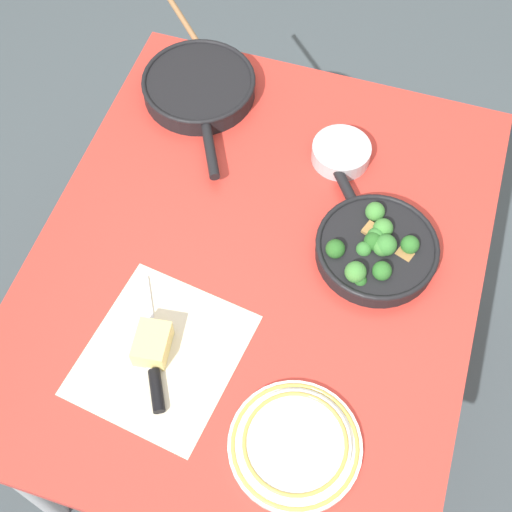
{
  "coord_description": "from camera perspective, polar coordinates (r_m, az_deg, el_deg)",
  "views": [
    {
      "loc": [
        0.73,
        0.23,
        2.09
      ],
      "look_at": [
        0.0,
        0.0,
        0.79
      ],
      "focal_mm": 50.0,
      "sensor_mm": 36.0,
      "label": 1
    }
  ],
  "objects": [
    {
      "name": "skillet_eggs",
      "position": [
        1.8,
        -4.57,
        13.32
      ],
      "size": [
        0.4,
        0.28,
        0.05
      ],
      "rotation": [
        0.0,
        0.0,
        0.47
      ],
      "color": "black",
      "rests_on": "dining_table_red"
    },
    {
      "name": "dining_table_red",
      "position": [
        1.6,
        0.0,
        -1.92
      ],
      "size": [
        1.16,
        0.94,
        0.77
      ],
      "color": "red",
      "rests_on": "ground_plane"
    },
    {
      "name": "ground_plane",
      "position": [
        2.23,
        0.0,
        -10.36
      ],
      "size": [
        14.0,
        14.0,
        0.0
      ],
      "primitive_type": "plane",
      "color": "#424C51"
    },
    {
      "name": "wooden_spoon",
      "position": [
        1.92,
        -4.5,
        16.39
      ],
      "size": [
        0.31,
        0.3,
        0.02
      ],
      "rotation": [
        0.0,
        0.0,
        0.77
      ],
      "color": "#996B42",
      "rests_on": "dining_table_red"
    },
    {
      "name": "grater_knife",
      "position": [
        1.43,
        -8.26,
        -8.33
      ],
      "size": [
        0.27,
        0.17,
        0.02
      ],
      "rotation": [
        0.0,
        0.0,
        3.65
      ],
      "color": "silver",
      "rests_on": "dining_table_red"
    },
    {
      "name": "skillet_broccoli",
      "position": [
        1.53,
        9.56,
        0.68
      ],
      "size": [
        0.33,
        0.28,
        0.08
      ],
      "rotation": [
        0.0,
        0.0,
        3.78
      ],
      "color": "black",
      "rests_on": "dining_table_red"
    },
    {
      "name": "dinner_plate_stack",
      "position": [
        1.36,
        3.15,
        -14.82
      ],
      "size": [
        0.25,
        0.25,
        0.03
      ],
      "color": "white",
      "rests_on": "dining_table_red"
    },
    {
      "name": "prep_bowl_steel",
      "position": [
        1.67,
        6.82,
        8.21
      ],
      "size": [
        0.14,
        0.14,
        0.04
      ],
      "color": "#B7B7BC",
      "rests_on": "dining_table_red"
    },
    {
      "name": "parchment_sheet",
      "position": [
        1.44,
        -7.53,
        -7.82
      ],
      "size": [
        0.36,
        0.33,
        0.0
      ],
      "color": "beige",
      "rests_on": "dining_table_red"
    },
    {
      "name": "cheese_block",
      "position": [
        1.42,
        -8.29,
        -6.98
      ],
      "size": [
        0.09,
        0.08,
        0.05
      ],
      "color": "#EFD67A",
      "rests_on": "dining_table_red"
    }
  ]
}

